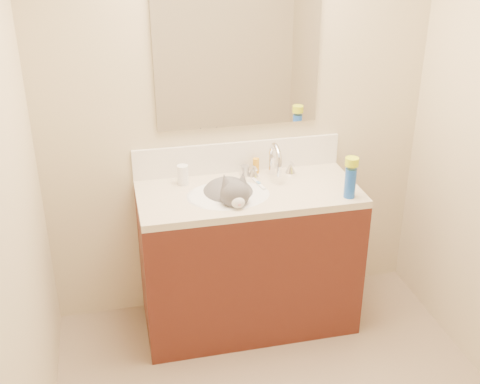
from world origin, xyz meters
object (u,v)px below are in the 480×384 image
basin (228,207)px  silver_jar (245,171)px  spray_can (350,183)px  faucet (274,163)px  cat (230,198)px  vanity_cabinet (248,261)px  amber_bottle (256,166)px  pill_bottle (183,175)px

basin → silver_jar: bearing=57.6°
basin → spray_can: bearing=-15.1°
faucet → cat: bearing=-152.7°
cat → basin: bearing=-125.9°
vanity_cabinet → amber_bottle: bearing=66.3°
basin → cat: cat is taller
silver_jar → cat: bearing=-122.3°
pill_bottle → vanity_cabinet: bearing=-25.5°
cat → spray_can: cat is taller
basin → silver_jar: size_ratio=7.53×
vanity_cabinet → pill_bottle: 0.63m
silver_jar → spray_can: spray_can is taller
vanity_cabinet → silver_jar: (0.02, 0.20, 0.48)m
cat → silver_jar: 0.25m
faucet → amber_bottle: size_ratio=3.12×
amber_bottle → basin: bearing=-131.1°
faucet → pill_bottle: (-0.51, 0.02, -0.03)m
vanity_cabinet → cat: (-0.11, -0.01, 0.42)m
vanity_cabinet → spray_can: size_ratio=7.40×
vanity_cabinet → faucet: faucet is taller
vanity_cabinet → cat: 0.44m
amber_bottle → vanity_cabinet: bearing=-113.7°
silver_jar → faucet: bearing=-21.2°
basin → spray_can: spray_can is taller
basin → pill_bottle: bearing=138.6°
basin → cat: 0.05m
cat → spray_can: 0.64m
silver_jar → spray_can: size_ratio=0.37×
basin → cat: bearing=56.1°
faucet → silver_jar: size_ratio=4.68×
pill_bottle → faucet: bearing=-2.5°
cat → silver_jar: (0.13, 0.21, 0.06)m
vanity_cabinet → amber_bottle: size_ratio=13.37×
cat → amber_bottle: bearing=46.4°
faucet → silver_jar: faucet is taller
pill_bottle → amber_bottle: bearing=7.6°
cat → spray_can: (0.60, -0.19, 0.11)m
cat → pill_bottle: (-0.23, 0.17, 0.08)m
spray_can → vanity_cabinet: bearing=158.5°
amber_bottle → spray_can: 0.58m
basin → pill_bottle: 0.31m
faucet → cat: faucet is taller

